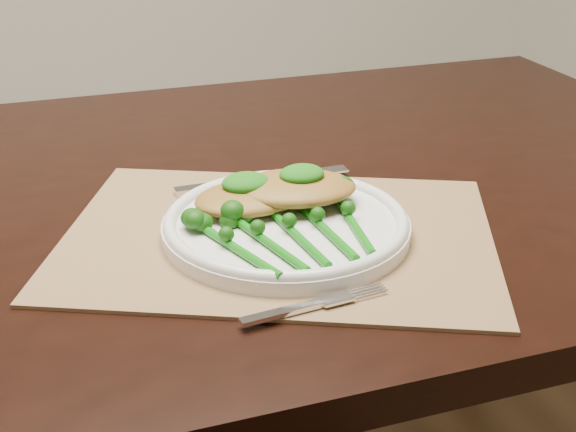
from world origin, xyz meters
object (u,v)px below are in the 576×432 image
object	(u,v)px
chicken_fillet_left	(251,197)
dining_table	(191,424)
dinner_plate	(286,224)
broccolini_bundle	(298,236)
placemat	(278,236)

from	to	relation	value
chicken_fillet_left	dining_table	bearing A→B (deg)	111.14
dinner_plate	chicken_fillet_left	xyz separation A→B (m)	(-0.03, 0.05, 0.02)
broccolini_bundle	dinner_plate	bearing A→B (deg)	78.14
placemat	broccolini_bundle	world-z (taller)	broccolini_bundle
broccolini_bundle	dining_table	bearing A→B (deg)	103.82
dinner_plate	broccolini_bundle	xyz separation A→B (m)	(-0.00, -0.05, 0.01)
chicken_fillet_left	dinner_plate	bearing A→B (deg)	-65.56
chicken_fillet_left	broccolini_bundle	size ratio (longest dim) A/B	0.68
dinner_plate	chicken_fillet_left	bearing A→B (deg)	119.94
placemat	dinner_plate	distance (m)	0.02
placemat	dinner_plate	xyz separation A→B (m)	(0.01, -0.00, 0.01)
dinner_plate	chicken_fillet_left	size ratio (longest dim) A/B	2.06
dinner_plate	broccolini_bundle	size ratio (longest dim) A/B	1.40
dining_table	placemat	bearing A→B (deg)	-64.06
broccolini_bundle	chicken_fillet_left	bearing A→B (deg)	95.93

